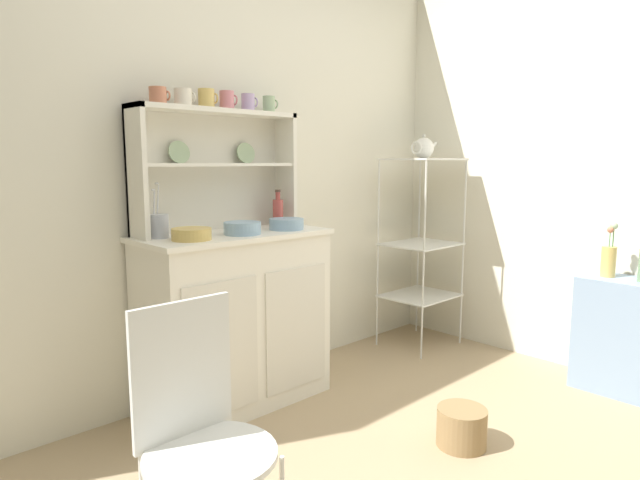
{
  "coord_description": "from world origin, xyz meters",
  "views": [
    {
      "loc": [
        -1.65,
        -0.84,
        1.23
      ],
      "look_at": [
        0.2,
        1.12,
        0.84
      ],
      "focal_mm": 30.35,
      "sensor_mm": 36.0,
      "label": 1
    }
  ],
  "objects": [
    {
      "name": "wall_back",
      "position": [
        0.0,
        1.62,
        1.25
      ],
      "size": [
        3.84,
        0.05,
        2.5
      ],
      "primitive_type": "cube",
      "color": "silver",
      "rests_on": "ground"
    },
    {
      "name": "hutch_cabinet",
      "position": [
        -0.15,
        1.37,
        0.45
      ],
      "size": [
        0.95,
        0.45,
        0.88
      ],
      "color": "white",
      "rests_on": "ground"
    },
    {
      "name": "hutch_shelf_unit",
      "position": [
        -0.15,
        1.53,
        1.24
      ],
      "size": [
        0.88,
        0.18,
        0.6
      ],
      "color": "silver",
      "rests_on": "hutch_cabinet"
    },
    {
      "name": "bakers_rack",
      "position": [
        1.27,
        1.28,
        0.77
      ],
      "size": [
        0.46,
        0.39,
        1.25
      ],
      "color": "silver",
      "rests_on": "ground"
    },
    {
      "name": "side_shelf_blue",
      "position": [
        1.44,
        0.05,
        0.31
      ],
      "size": [
        0.28,
        0.48,
        0.62
      ],
      "primitive_type": "cube",
      "color": "#849EBC",
      "rests_on": "ground"
    },
    {
      "name": "wire_chair",
      "position": [
        -0.94,
        0.4,
        0.52
      ],
      "size": [
        0.36,
        0.36,
        0.85
      ],
      "rotation": [
        0.0,
        0.0,
        0.0
      ],
      "color": "white",
      "rests_on": "ground"
    },
    {
      "name": "floor_basket",
      "position": [
        0.32,
        0.34,
        0.08
      ],
      "size": [
        0.22,
        0.22,
        0.17
      ],
      "primitive_type": "cylinder",
      "color": "#93754C",
      "rests_on": "ground"
    },
    {
      "name": "cup_terracotta_0",
      "position": [
        -0.46,
        1.49,
        1.53
      ],
      "size": [
        0.09,
        0.08,
        0.08
      ],
      "color": "#C67556",
      "rests_on": "hutch_shelf_unit"
    },
    {
      "name": "cup_cream_1",
      "position": [
        -0.33,
        1.49,
        1.53
      ],
      "size": [
        0.1,
        0.08,
        0.08
      ],
      "color": "silver",
      "rests_on": "hutch_shelf_unit"
    },
    {
      "name": "cup_gold_2",
      "position": [
        -0.2,
        1.49,
        1.53
      ],
      "size": [
        0.09,
        0.08,
        0.09
      ],
      "color": "#DBB760",
      "rests_on": "hutch_shelf_unit"
    },
    {
      "name": "cup_rose_3",
      "position": [
        -0.09,
        1.49,
        1.53
      ],
      "size": [
        0.09,
        0.07,
        0.09
      ],
      "color": "#D17A84",
      "rests_on": "hutch_shelf_unit"
    },
    {
      "name": "cup_lilac_4",
      "position": [
        0.04,
        1.49,
        1.53
      ],
      "size": [
        0.08,
        0.07,
        0.09
      ],
      "color": "#B79ECC",
      "rests_on": "hutch_shelf_unit"
    },
    {
      "name": "cup_sage_5",
      "position": [
        0.18,
        1.49,
        1.53
      ],
      "size": [
        0.08,
        0.06,
        0.09
      ],
      "color": "#9EB78E",
      "rests_on": "hutch_shelf_unit"
    },
    {
      "name": "bowl_mixing_large",
      "position": [
        -0.42,
        1.29,
        0.91
      ],
      "size": [
        0.18,
        0.18,
        0.05
      ],
      "primitive_type": "cylinder",
      "color": "#DBB760",
      "rests_on": "hutch_cabinet"
    },
    {
      "name": "bowl_floral_medium",
      "position": [
        -0.15,
        1.29,
        0.91
      ],
      "size": [
        0.18,
        0.18,
        0.06
      ],
      "primitive_type": "cylinder",
      "color": "#8EB2D1",
      "rests_on": "hutch_cabinet"
    },
    {
      "name": "bowl_cream_small",
      "position": [
        0.13,
        1.29,
        0.91
      ],
      "size": [
        0.18,
        0.18,
        0.06
      ],
      "primitive_type": "cylinder",
      "color": "#8EB2D1",
      "rests_on": "hutch_cabinet"
    },
    {
      "name": "jam_bottle",
      "position": [
        0.2,
        1.45,
        0.96
      ],
      "size": [
        0.06,
        0.06,
        0.2
      ],
      "color": "#B74C47",
      "rests_on": "hutch_cabinet"
    },
    {
      "name": "utensil_jar",
      "position": [
        -0.5,
        1.45,
        0.94
      ],
      "size": [
        0.08,
        0.08,
        0.25
      ],
      "color": "#B2B7C6",
      "rests_on": "hutch_cabinet"
    },
    {
      "name": "porcelain_teapot",
      "position": [
        1.27,
        1.28,
        1.32
      ],
      "size": [
        0.22,
        0.13,
        0.15
      ],
      "color": "white",
      "rests_on": "bakers_rack"
    },
    {
      "name": "flower_vase",
      "position": [
        1.44,
        0.17,
        0.72
      ],
      "size": [
        0.07,
        0.07,
        0.3
      ],
      "color": "#DBB760",
      "rests_on": "side_shelf_blue"
    }
  ]
}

